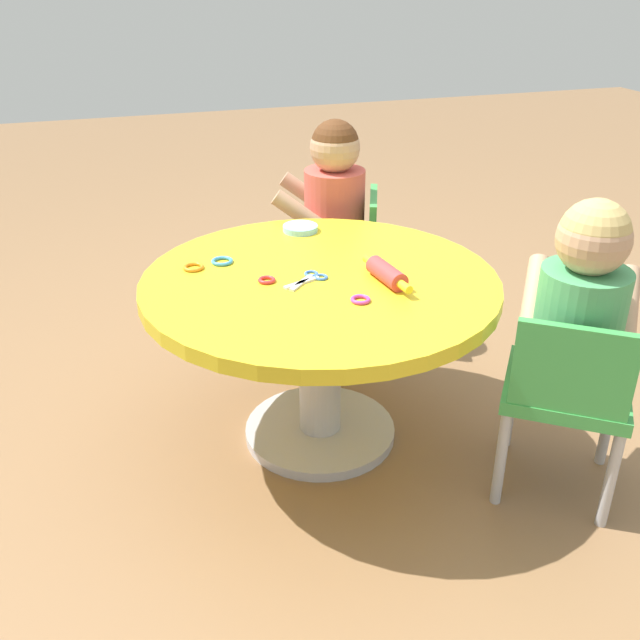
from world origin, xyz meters
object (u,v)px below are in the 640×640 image
Objects in this scene: rolling_pin at (387,273)px; child_chair_left at (566,392)px; craft_table at (320,315)px; child_chair_right at (344,256)px; seated_child_right at (333,195)px; seated_child_left at (582,303)px; craft_scissors at (310,279)px.

child_chair_left is at bearing -133.57° from rolling_pin.
craft_table is 0.66m from child_chair_right.
seated_child_right is 0.70m from rolling_pin.
child_chair_left is 0.54m from rolling_pin.
craft_table is at bearing 61.80° from rolling_pin.
child_chair_right is 0.73m from rolling_pin.
child_chair_right reaches higher than craft_table.
child_chair_left is 0.23m from seated_child_left.
seated_child_left is 1.04m from child_chair_right.
craft_table is 1.78× the size of child_chair_right.
seated_child_left is at bearing -163.83° from seated_child_right.
child_chair_left is 1.05× the size of seated_child_right.
seated_child_right is (0.01, 0.04, 0.23)m from child_chair_right.
seated_child_right is (1.03, 0.27, 0.23)m from child_chair_left.
craft_table is 1.78× the size of child_chair_left.
craft_table is at bearing 154.89° from child_chair_right.
seated_child_left is at bearing -165.60° from child_chair_right.
seated_child_left reaches higher than rolling_pin.
child_chair_right is at bearing -10.33° from rolling_pin.
seated_child_left reaches higher than child_chair_left.
craft_table is 0.66m from child_chair_left.
rolling_pin is at bearing 172.88° from seated_child_right.
craft_table is 1.87× the size of seated_child_left.
child_chair_left is at bearing -165.54° from seated_child_right.
seated_child_right reaches higher than child_chair_left.
child_chair_left is 1.09m from seated_child_right.
craft_table is 0.22m from rolling_pin.
craft_scissors is (-0.60, 0.31, 0.21)m from child_chair_right.
child_chair_left is (-0.42, -0.51, -0.09)m from craft_table.
child_chair_left reaches higher than craft_table.
child_chair_left is at bearing 143.53° from seated_child_left.
seated_child_left is 0.68m from craft_scissors.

